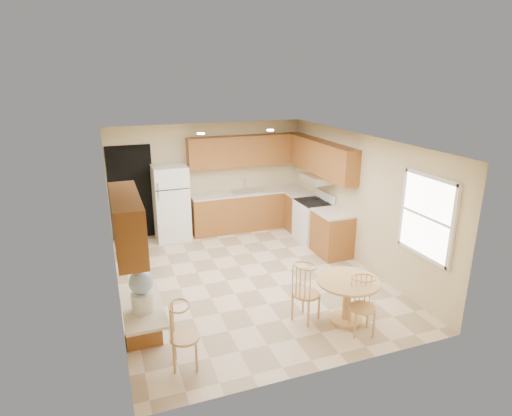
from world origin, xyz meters
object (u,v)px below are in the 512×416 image
object	(u,v)px
refrigerator	(171,203)
chair_desk	(185,333)
chair_table_b	(367,303)
dining_table	(347,294)
stove	(313,221)
chair_table_a	(309,289)
water_crock	(142,290)

from	to	relation	value
refrigerator	chair_desk	bearing A→B (deg)	-97.54
chair_desk	chair_table_b	bearing A→B (deg)	98.37
refrigerator	dining_table	xyz separation A→B (m)	(1.86, -4.27, -0.38)
dining_table	stove	bearing A→B (deg)	71.57
dining_table	chair_table_b	size ratio (longest dim) A/B	1.10
chair_table_a	chair_table_b	world-z (taller)	chair_table_a
chair_table_b	chair_desk	size ratio (longest dim) A/B	0.98
chair_table_b	water_crock	world-z (taller)	water_crock
refrigerator	water_crock	size ratio (longest dim) A/B	2.68
chair_table_a	dining_table	bearing A→B (deg)	44.00
chair_table_b	stove	bearing A→B (deg)	-89.40
stove	chair_table_b	bearing A→B (deg)	-105.60
chair_table_a	chair_desk	distance (m)	1.96
refrigerator	chair_desk	distance (m)	4.58
dining_table	chair_table_a	distance (m)	0.58
dining_table	chair_desk	world-z (taller)	chair_desk
refrigerator	stove	distance (m)	3.14
water_crock	stove	bearing A→B (deg)	37.48
chair_table_a	chair_table_b	size ratio (longest dim) A/B	1.07
water_crock	dining_table	bearing A→B (deg)	-0.77
chair_table_a	chair_desk	bearing A→B (deg)	-106.84
chair_table_b	chair_desk	xyz separation A→B (m)	(-2.51, 0.15, 0.01)
chair_table_a	stove	bearing A→B (deg)	122.06
refrigerator	chair_table_a	world-z (taller)	refrigerator
refrigerator	chair_desk	world-z (taller)	refrigerator
stove	chair_desk	world-z (taller)	stove
chair_desk	water_crock	size ratio (longest dim) A/B	1.39
chair_table_b	dining_table	bearing A→B (deg)	-66.88
chair_desk	dining_table	bearing A→B (deg)	107.87
stove	chair_table_b	world-z (taller)	stove
chair_desk	chair_table_a	bearing A→B (deg)	114.36
water_crock	refrigerator	bearing A→B (deg)	76.06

